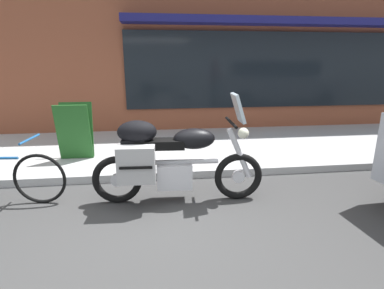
{
  "coord_description": "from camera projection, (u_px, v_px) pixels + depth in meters",
  "views": [
    {
      "loc": [
        -0.06,
        -2.93,
        1.76
      ],
      "look_at": [
        0.42,
        0.85,
        0.7
      ],
      "focal_mm": 28.01,
      "sensor_mm": 36.0,
      "label": 1
    }
  ],
  "objects": [
    {
      "name": "ground_plane",
      "position": [
        164.0,
        228.0,
        3.28
      ],
      "size": [
        80.0,
        80.0,
        0.0
      ],
      "primitive_type": "plane",
      "color": "#393939"
    },
    {
      "name": "touring_motorcycle",
      "position": [
        168.0,
        158.0,
        3.73
      ],
      "size": [
        2.19,
        0.62,
        1.39
      ],
      "color": "black",
      "rests_on": "ground_plane"
    },
    {
      "name": "sandwich_board_sign",
      "position": [
        75.0,
        131.0,
        5.15
      ],
      "size": [
        0.55,
        0.42,
        0.96
      ],
      "color": "#1E511E",
      "rests_on": "sidewalk_curb"
    }
  ]
}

